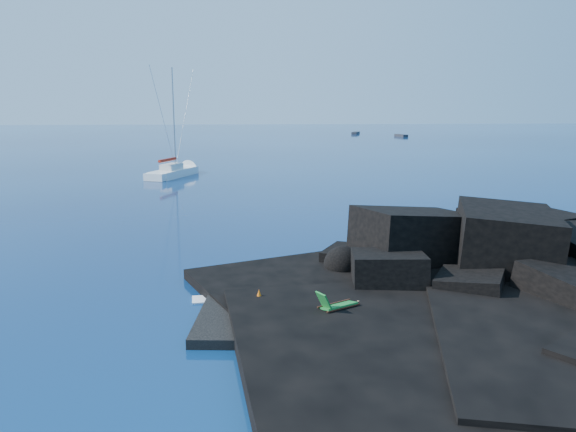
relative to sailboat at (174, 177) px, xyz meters
name	(u,v)px	position (x,y,z in m)	size (l,w,h in m)	color
ground	(193,326)	(5.73, -43.14, 0.00)	(400.00, 400.00, 0.00)	#030E32
headland	(500,290)	(18.73, -40.14, 0.00)	(24.00, 24.00, 3.60)	black
beach	(314,317)	(10.23, -42.64, 0.00)	(8.50, 6.00, 0.70)	black
surf_foam	(312,280)	(10.73, -38.14, 0.00)	(10.00, 8.00, 0.06)	white
sailboat	(174,177)	(0.00, 0.00, 0.00)	(2.37, 11.31, 11.86)	white
deck_chair	(339,300)	(11.08, -43.30, 0.89)	(1.56, 0.68, 1.07)	#19712B
towel	(347,309)	(11.47, -42.90, 0.38)	(2.00, 0.95, 0.05)	silver
sunbather	(347,305)	(11.47, -42.90, 0.53)	(1.87, 0.46, 0.25)	tan
marker_cone	(259,296)	(8.20, -41.86, 0.62)	(0.35, 0.35, 0.54)	orange
distant_boat_a	(356,134)	(37.45, 85.12, 0.00)	(1.37, 4.41, 0.59)	#27272C
distant_boat_b	(401,137)	(46.12, 72.35, 0.00)	(1.34, 4.29, 0.57)	#26262C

